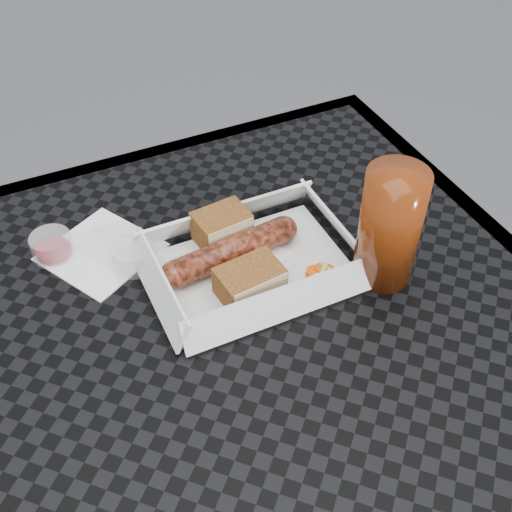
# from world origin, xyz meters

# --- Properties ---
(patio_table) EXTENTS (0.80, 0.80, 0.74)m
(patio_table) POSITION_xyz_m (0.00, 0.00, 0.67)
(patio_table) COLOR black
(patio_table) RESTS_ON ground
(food_tray) EXTENTS (0.22, 0.15, 0.00)m
(food_tray) POSITION_xyz_m (0.07, 0.10, 0.75)
(food_tray) COLOR white
(food_tray) RESTS_ON patio_table
(bratwurst) EXTENTS (0.18, 0.05, 0.03)m
(bratwurst) POSITION_xyz_m (0.05, 0.12, 0.77)
(bratwurst) COLOR maroon
(bratwurst) RESTS_ON food_tray
(bread_near) EXTENTS (0.07, 0.05, 0.04)m
(bread_near) POSITION_xyz_m (0.06, 0.16, 0.77)
(bread_near) COLOR brown
(bread_near) RESTS_ON food_tray
(bread_far) EXTENTS (0.08, 0.06, 0.04)m
(bread_far) POSITION_xyz_m (0.05, 0.07, 0.77)
(bread_far) COLOR brown
(bread_far) RESTS_ON food_tray
(veg_garnish) EXTENTS (0.03, 0.03, 0.00)m
(veg_garnish) POSITION_xyz_m (0.14, 0.05, 0.75)
(veg_garnish) COLOR #F2580A
(veg_garnish) RESTS_ON food_tray
(napkin) EXTENTS (0.16, 0.16, 0.00)m
(napkin) POSITION_xyz_m (-0.08, 0.21, 0.75)
(napkin) COLOR white
(napkin) RESTS_ON patio_table
(condiment_cup_sauce) EXTENTS (0.05, 0.05, 0.03)m
(condiment_cup_sauce) POSITION_xyz_m (-0.14, 0.23, 0.76)
(condiment_cup_sauce) COLOR maroon
(condiment_cup_sauce) RESTS_ON patio_table
(condiment_cup_empty) EXTENTS (0.05, 0.05, 0.03)m
(condiment_cup_empty) POSITION_xyz_m (-0.05, 0.17, 0.76)
(condiment_cup_empty) COLOR silver
(condiment_cup_empty) RESTS_ON patio_table
(drink_glass) EXTENTS (0.07, 0.07, 0.15)m
(drink_glass) POSITION_xyz_m (0.21, 0.03, 0.82)
(drink_glass) COLOR #642308
(drink_glass) RESTS_ON patio_table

